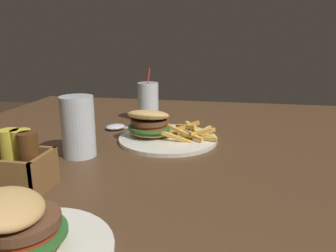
# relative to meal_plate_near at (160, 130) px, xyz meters

# --- Properties ---
(dining_table) EXTENTS (1.39, 1.42, 0.77)m
(dining_table) POSITION_rel_meal_plate_near_xyz_m (-0.05, 0.14, -0.14)
(dining_table) COLOR #4C331E
(dining_table) RESTS_ON ground_plane
(meal_plate_near) EXTENTS (0.27, 0.27, 0.09)m
(meal_plate_near) POSITION_rel_meal_plate_near_xyz_m (0.00, 0.00, 0.00)
(meal_plate_near) COLOR silver
(meal_plate_near) RESTS_ON dining_table
(beer_glass) EXTENTS (0.08, 0.08, 0.14)m
(beer_glass) POSITION_rel_meal_plate_near_xyz_m (0.16, 0.15, 0.04)
(beer_glass) COLOR silver
(beer_glass) RESTS_ON dining_table
(juice_glass) EXTENTS (0.07, 0.07, 0.18)m
(juice_glass) POSITION_rel_meal_plate_near_xyz_m (0.08, -0.20, 0.03)
(juice_glass) COLOR silver
(juice_glass) RESTS_ON dining_table
(spoon) EXTENTS (0.16, 0.14, 0.02)m
(spoon) POSITION_rel_meal_plate_near_xyz_m (0.15, -0.08, -0.02)
(spoon) COLOR silver
(spoon) RESTS_ON dining_table
(meal_plate_far) EXTENTS (0.22, 0.22, 0.10)m
(meal_plate_far) POSITION_rel_meal_plate_near_xyz_m (0.07, 0.51, 0.00)
(meal_plate_far) COLOR silver
(meal_plate_far) RESTS_ON dining_table
(condiment_caddy) EXTENTS (0.10, 0.09, 0.11)m
(condiment_caddy) POSITION_rel_meal_plate_near_xyz_m (0.19, 0.33, 0.02)
(condiment_caddy) COLOR brown
(condiment_caddy) RESTS_ON dining_table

